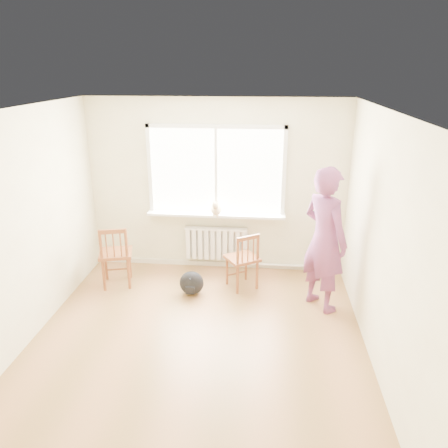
% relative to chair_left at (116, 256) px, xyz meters
% --- Properties ---
extents(floor, '(4.50, 4.50, 0.00)m').
position_rel_chair_left_xyz_m(floor, '(1.41, -1.42, -0.48)').
color(floor, '#9C6840').
rests_on(floor, ground).
extents(ceiling, '(4.50, 4.50, 0.00)m').
position_rel_chair_left_xyz_m(ceiling, '(1.41, -1.42, 2.22)').
color(ceiling, white).
rests_on(ceiling, back_wall).
extents(back_wall, '(4.00, 0.01, 2.70)m').
position_rel_chair_left_xyz_m(back_wall, '(1.41, 0.83, 0.87)').
color(back_wall, beige).
rests_on(back_wall, ground).
extents(window, '(2.12, 0.05, 1.42)m').
position_rel_chair_left_xyz_m(window, '(1.41, 0.81, 1.18)').
color(window, white).
rests_on(window, back_wall).
extents(windowsill, '(2.15, 0.22, 0.04)m').
position_rel_chair_left_xyz_m(windowsill, '(1.41, 0.72, 0.45)').
color(windowsill, white).
rests_on(windowsill, back_wall).
extents(radiator, '(1.00, 0.12, 0.55)m').
position_rel_chair_left_xyz_m(radiator, '(1.41, 0.74, -0.04)').
color(radiator, white).
rests_on(radiator, back_wall).
extents(heating_pipe, '(1.40, 0.04, 0.04)m').
position_rel_chair_left_xyz_m(heating_pipe, '(2.66, 0.77, -0.40)').
color(heating_pipe, silver).
rests_on(heating_pipe, back_wall).
extents(baseboard, '(4.00, 0.03, 0.08)m').
position_rel_chair_left_xyz_m(baseboard, '(1.41, 0.82, -0.44)').
color(baseboard, beige).
rests_on(baseboard, ground).
extents(chair_left, '(0.57, 0.55, 0.95)m').
position_rel_chair_left_xyz_m(chair_left, '(0.00, 0.00, 0.00)').
color(chair_left, brown).
rests_on(chair_left, floor).
extents(chair_right, '(0.58, 0.58, 0.87)m').
position_rel_chair_left_xyz_m(chair_right, '(1.89, 0.11, -0.04)').
color(chair_right, brown).
rests_on(chair_right, floor).
extents(person, '(0.81, 0.85, 1.96)m').
position_rel_chair_left_xyz_m(person, '(2.96, -0.30, 0.50)').
color(person, '#B63C61').
rests_on(person, floor).
extents(cat, '(0.17, 0.39, 0.26)m').
position_rel_chair_left_xyz_m(cat, '(1.43, 0.64, 0.58)').
color(cat, beige).
rests_on(cat, windowsill).
extents(backpack, '(0.36, 0.28, 0.35)m').
position_rel_chair_left_xyz_m(backpack, '(1.15, -0.15, -0.30)').
color(backpack, black).
rests_on(backpack, floor).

